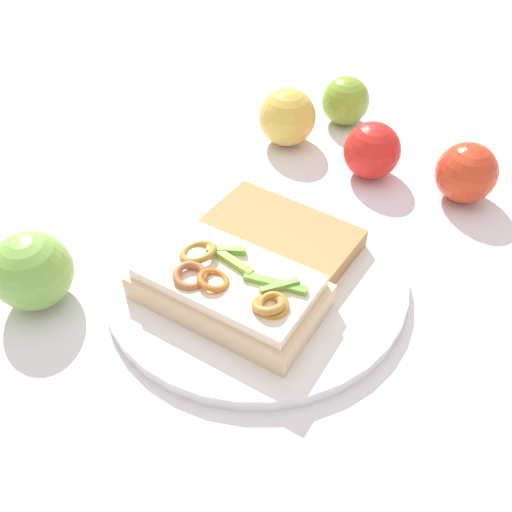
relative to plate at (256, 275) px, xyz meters
The scene contains 9 objects.
ground_plane 0.01m from the plate, ahead, with size 2.00×2.00×0.00m, color silver.
plate is the anchor object (origin of this frame).
sandwich 0.06m from the plate, ahead, with size 0.13×0.19×0.05m.
bread_slice_side 0.05m from the plate, behind, with size 0.16×0.09×0.02m, color tan.
apple_0 0.29m from the plate, 159.18° to the left, with size 0.07×0.07×0.07m, color red.
apple_1 0.35m from the plate, 161.95° to the right, with size 0.07×0.07×0.07m, color #7DA734.
apple_2 0.22m from the plate, 43.56° to the right, with size 0.08×0.08×0.08m, color #7AB149.
apple_3 0.27m from the plate, 149.21° to the right, with size 0.08×0.08×0.08m, color gold.
apple_4 0.24m from the plate, behind, with size 0.07×0.07×0.07m, color red.
Camera 1 is at (0.32, 0.26, 0.43)m, focal length 39.44 mm.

